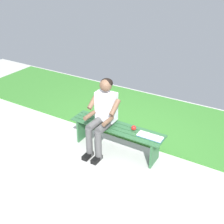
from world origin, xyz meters
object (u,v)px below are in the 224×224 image
Objects in this scene: person_seated at (102,114)px; apple at (134,128)px; bench_near at (117,133)px; book_open at (150,137)px.

apple is (-0.50, -0.15, -0.19)m from person_seated.
bench_near is at bearing 10.15° from apple.
person_seated is at bearing 17.04° from apple.
apple is at bearing -162.96° from person_seated.
bench_near is at bearing -0.34° from book_open.
person_seated reaches higher than book_open.
apple is at bearing -169.85° from bench_near.
bench_near is at bearing -154.24° from person_seated.
person_seated reaches higher than apple.
book_open is at bearing -172.98° from person_seated.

